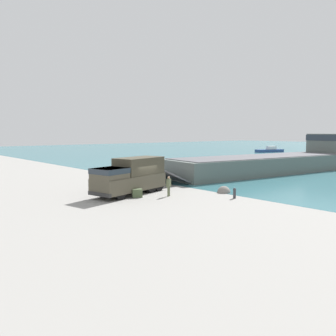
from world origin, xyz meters
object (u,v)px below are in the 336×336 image
Objects in this scene: moored_boat_a at (270,150)px; mooring_bollard at (235,193)px; cargo_crate at (137,193)px; landing_craft at (301,157)px; soldier_on_ramp at (169,185)px; military_truck at (130,176)px.

mooring_bollard is at bearing 139.89° from moored_boat_a.
mooring_bollard is at bearing 44.03° from cargo_crate.
landing_craft reaches higher than soldier_on_ramp.
moored_boat_a is at bearing 136.16° from landing_craft.
soldier_on_ramp is 2.05× the size of cargo_crate.
landing_craft is 52.02× the size of cargo_crate.
military_truck is 4.46× the size of soldier_on_ramp.
soldier_on_ramp reaches higher than cargo_crate.
soldier_on_ramp is 71.36m from moored_boat_a.
mooring_bollard is (7.38, 5.30, -1.16)m from military_truck.
military_truck reaches higher than moored_boat_a.
soldier_on_ramp is at bearing 135.48° from moored_boat_a.
moored_boat_a reaches higher than cargo_crate.
soldier_on_ramp is 2.80m from cargo_crate.
mooring_bollard is (33.32, -61.78, -0.09)m from moored_boat_a.
landing_craft is 5.69× the size of military_truck.
cargo_crate is at bearing 133.66° from moored_boat_a.
moored_boat_a is 70.19m from mooring_bollard.
landing_craft reaches higher than military_truck.
moored_boat_a reaches higher than mooring_bollard.
landing_craft is at bearing 166.99° from military_truck.
military_truck is at bearing 132.69° from moored_boat_a.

